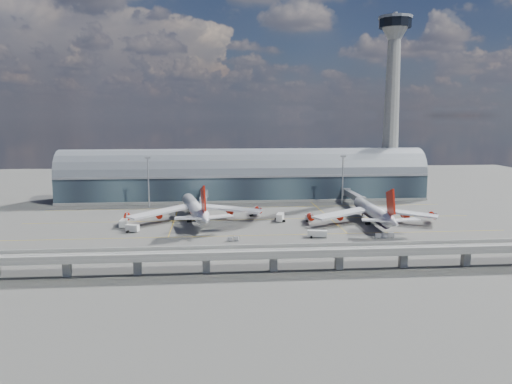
{
  "coord_description": "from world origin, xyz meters",
  "views": [
    {
      "loc": [
        -17.92,
        -198.03,
        46.04
      ],
      "look_at": [
        0.54,
        10.0,
        14.0
      ],
      "focal_mm": 35.0,
      "sensor_mm": 36.0,
      "label": 1
    }
  ],
  "objects": [
    {
      "name": "service_truck_1",
      "position": [
        -49.94,
        0.22,
        1.48
      ],
      "size": [
        5.55,
        3.85,
        2.94
      ],
      "rotation": [
        0.0,
        0.0,
        1.24
      ],
      "color": "beige",
      "rests_on": "ground"
    },
    {
      "name": "airliner_left",
      "position": [
        -25.46,
        18.71,
        5.61
      ],
      "size": [
        61.08,
        64.29,
        19.64
      ],
      "rotation": [
        0.0,
        0.0,
        0.17
      ],
      "color": "white",
      "rests_on": "ground"
    },
    {
      "name": "service_truck_0",
      "position": [
        -55.19,
        10.31,
        1.57
      ],
      "size": [
        2.76,
        7.38,
        3.03
      ],
      "rotation": [
        0.0,
        0.0,
        -0.03
      ],
      "color": "beige",
      "rests_on": "ground"
    },
    {
      "name": "guideway",
      "position": [
        -0.0,
        -55.0,
        5.29
      ],
      "size": [
        220.0,
        8.5,
        7.2
      ],
      "color": "gray",
      "rests_on": "ground"
    },
    {
      "name": "service_truck_5",
      "position": [
        1.39,
        28.83,
        1.39
      ],
      "size": [
        5.43,
        5.58,
        2.72
      ],
      "rotation": [
        0.0,
        0.0,
        0.75
      ],
      "color": "beige",
      "rests_on": "ground"
    },
    {
      "name": "ground",
      "position": [
        0.0,
        0.0,
        0.0
      ],
      "size": [
        500.0,
        500.0,
        0.0
      ],
      "primitive_type": "plane",
      "color": "#474744",
      "rests_on": "ground"
    },
    {
      "name": "service_truck_4",
      "position": [
        24.4,
        14.86,
        1.32
      ],
      "size": [
        2.95,
        4.84,
        2.62
      ],
      "rotation": [
        0.0,
        0.0,
        0.2
      ],
      "color": "beige",
      "rests_on": "ground"
    },
    {
      "name": "cargo_train_0",
      "position": [
        -10.4,
        -17.85,
        0.79
      ],
      "size": [
        4.64,
        2.56,
        1.5
      ],
      "rotation": [
        0.0,
        0.0,
        1.3
      ],
      "color": "gray",
      "rests_on": "ground"
    },
    {
      "name": "service_truck_3",
      "position": [
        11.73,
        15.8,
        1.7
      ],
      "size": [
        4.42,
        7.34,
        3.32
      ],
      "rotation": [
        0.0,
        0.0,
        -0.28
      ],
      "color": "beige",
      "rests_on": "ground"
    },
    {
      "name": "taxi_lines",
      "position": [
        0.0,
        22.11,
        0.01
      ],
      "size": [
        200.0,
        80.12,
        0.01
      ],
      "color": "gold",
      "rests_on": "ground"
    },
    {
      "name": "control_tower",
      "position": [
        85.0,
        83.0,
        51.64
      ],
      "size": [
        19.0,
        19.0,
        103.0
      ],
      "color": "gray",
      "rests_on": "ground"
    },
    {
      "name": "cargo_train_1",
      "position": [
        47.19,
        -18.17,
        0.91
      ],
      "size": [
        7.91,
        2.76,
        1.73
      ],
      "rotation": [
        0.0,
        0.0,
        1.42
      ],
      "color": "gray",
      "rests_on": "ground"
    },
    {
      "name": "jet_bridge_left",
      "position": [
        -22.31,
        53.12,
        5.18
      ],
      "size": [
        4.4,
        28.0,
        7.25
      ],
      "color": "gray",
      "rests_on": "ground"
    },
    {
      "name": "jet_bridge_right",
      "position": [
        54.55,
        51.18,
        5.18
      ],
      "size": [
        4.4,
        32.0,
        7.25
      ],
      "color": "gray",
      "rests_on": "ground"
    },
    {
      "name": "terminal",
      "position": [
        0.0,
        77.99,
        11.34
      ],
      "size": [
        200.0,
        30.0,
        28.0
      ],
      "color": "#1F2833",
      "rests_on": "ground"
    },
    {
      "name": "airliner_right",
      "position": [
        51.0,
        7.17,
        4.89
      ],
      "size": [
        56.85,
        59.41,
        18.87
      ],
      "rotation": [
        0.0,
        0.0,
        -0.03
      ],
      "color": "white",
      "rests_on": "ground"
    },
    {
      "name": "floodlight_mast_right",
      "position": [
        50.0,
        55.0,
        13.63
      ],
      "size": [
        3.0,
        0.7,
        25.7
      ],
      "color": "gray",
      "rests_on": "ground"
    },
    {
      "name": "floodlight_mast_left",
      "position": [
        -50.0,
        55.0,
        13.63
      ],
      "size": [
        3.0,
        0.7,
        25.7
      ],
      "color": "gray",
      "rests_on": "ground"
    },
    {
      "name": "service_truck_2",
      "position": [
        21.82,
        -15.04,
        1.41
      ],
      "size": [
        7.74,
        3.5,
        2.71
      ],
      "rotation": [
        0.0,
        0.0,
        1.38
      ],
      "color": "beige",
      "rests_on": "ground"
    }
  ]
}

